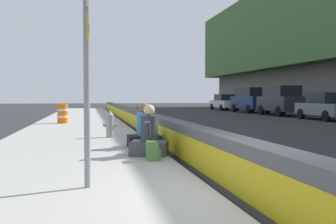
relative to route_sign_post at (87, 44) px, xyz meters
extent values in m
plane|color=#2B2B2D|center=(-0.92, -2.22, -2.23)|extent=(160.00, 160.00, 0.00)
cube|color=#A8A59E|center=(-0.92, 0.43, -2.16)|extent=(80.00, 4.40, 0.14)
cube|color=#545456|center=(-0.92, -2.22, -1.81)|extent=(76.00, 0.44, 0.85)
cube|color=gold|center=(-0.92, -2.00, -1.85)|extent=(74.48, 0.01, 0.54)
cylinder|color=gray|center=(0.00, 0.01, -0.29)|extent=(0.09, 0.09, 3.60)
cube|color=yellow|center=(0.00, -0.01, 0.21)|extent=(0.44, 0.02, 0.36)
cube|color=black|center=(0.00, -0.03, 0.21)|extent=(0.30, 0.01, 0.10)
cylinder|color=gray|center=(7.00, -0.71, -1.73)|extent=(0.24, 0.24, 0.72)
cone|color=gray|center=(7.00, -0.71, -1.29)|extent=(0.26, 0.26, 0.16)
cylinder|color=gray|center=(7.00, -0.88, -1.70)|extent=(0.10, 0.12, 0.10)
cylinder|color=gray|center=(7.00, -0.54, -1.70)|extent=(0.10, 0.12, 0.10)
cube|color=#424247|center=(2.94, -1.37, -1.94)|extent=(0.91, 1.00, 0.31)
cylinder|color=#333842|center=(2.94, -1.37, -1.49)|extent=(0.40, 0.40, 0.59)
sphere|color=beige|center=(2.94, -1.37, -1.07)|extent=(0.26, 0.26, 0.26)
cylinder|color=#333842|center=(3.15, -1.43, -1.55)|extent=(0.33, 0.22, 0.51)
cylinder|color=#333842|center=(2.73, -1.31, -1.55)|extent=(0.33, 0.22, 0.51)
cube|color=black|center=(4.35, -1.45, -1.94)|extent=(0.74, 0.86, 0.31)
cylinder|color=#427FB7|center=(4.35, -1.45, -1.48)|extent=(0.40, 0.40, 0.59)
sphere|color=#8E6647|center=(4.35, -1.45, -1.06)|extent=(0.26, 0.26, 0.26)
cylinder|color=#427FB7|center=(4.57, -1.45, -1.54)|extent=(0.31, 0.15, 0.52)
cylinder|color=#427FB7|center=(4.13, -1.46, -1.54)|extent=(0.31, 0.15, 0.52)
cube|color=#4C7A3D|center=(2.20, -1.31, -1.89)|extent=(0.32, 0.22, 0.40)
cube|color=#4C7A3D|center=(2.20, -1.45, -1.95)|extent=(0.22, 0.06, 0.20)
cylinder|color=orange|center=(14.16, 1.23, -1.62)|extent=(0.52, 0.52, 0.95)
cylinder|color=white|center=(14.16, 1.23, -1.43)|extent=(0.54, 0.54, 0.10)
cylinder|color=white|center=(14.16, 1.23, -1.76)|extent=(0.54, 0.54, 0.10)
cube|color=slate|center=(15.82, -14.50, -1.54)|extent=(4.56, 1.95, 0.72)
cube|color=black|center=(15.72, -14.50, -0.85)|extent=(2.25, 1.69, 0.66)
cylinder|color=black|center=(17.28, -13.69, -1.90)|extent=(0.67, 0.24, 0.66)
cylinder|color=black|center=(17.23, -15.41, -1.90)|extent=(0.67, 0.24, 0.66)
cylinder|color=black|center=(14.41, -13.59, -1.90)|extent=(0.67, 0.24, 0.66)
cube|color=#28282D|center=(21.66, -14.56, -1.30)|extent=(4.85, 2.05, 1.10)
cube|color=black|center=(21.56, -14.55, -0.35)|extent=(3.15, 1.81, 0.80)
cylinder|color=black|center=(23.22, -13.68, -1.85)|extent=(0.77, 0.24, 0.76)
cylinder|color=black|center=(23.17, -15.52, -1.85)|extent=(0.77, 0.24, 0.76)
cylinder|color=black|center=(20.15, -13.59, -1.85)|extent=(0.77, 0.24, 0.76)
cylinder|color=black|center=(20.10, -15.43, -1.85)|extent=(0.77, 0.24, 0.76)
cube|color=navy|center=(27.25, -14.52, -1.30)|extent=(4.86, 2.08, 1.10)
cube|color=black|center=(27.15, -14.53, -0.35)|extent=(3.16, 1.83, 0.80)
cylinder|color=black|center=(28.76, -13.55, -1.85)|extent=(0.77, 0.25, 0.76)
cylinder|color=black|center=(28.82, -15.39, -1.85)|extent=(0.77, 0.25, 0.76)
cylinder|color=black|center=(25.69, -13.65, -1.85)|extent=(0.77, 0.25, 0.76)
cylinder|color=black|center=(25.75, -15.49, -1.85)|extent=(0.77, 0.25, 0.76)
cube|color=silver|center=(33.76, -14.37, -1.54)|extent=(4.55, 1.93, 0.72)
cube|color=black|center=(33.66, -14.38, -0.85)|extent=(2.25, 1.68, 0.66)
cylinder|color=black|center=(35.17, -13.47, -1.90)|extent=(0.67, 0.24, 0.66)
cylinder|color=black|center=(35.22, -15.20, -1.90)|extent=(0.67, 0.24, 0.66)
cylinder|color=black|center=(32.30, -13.55, -1.90)|extent=(0.67, 0.24, 0.66)
cylinder|color=black|center=(32.34, -15.28, -1.90)|extent=(0.67, 0.24, 0.66)
camera|label=1|loc=(-5.75, -0.01, -0.76)|focal=41.40mm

